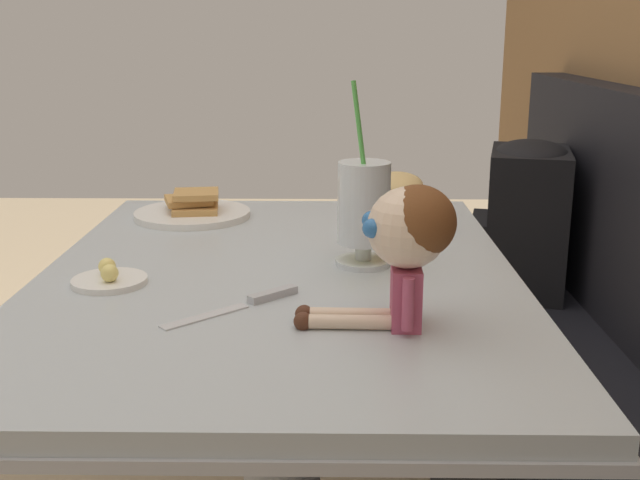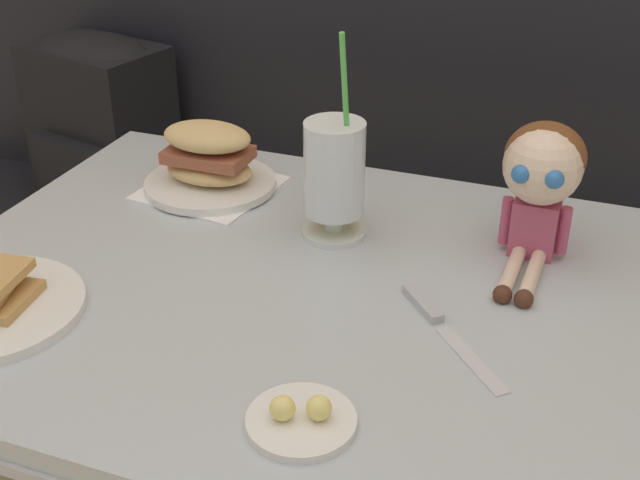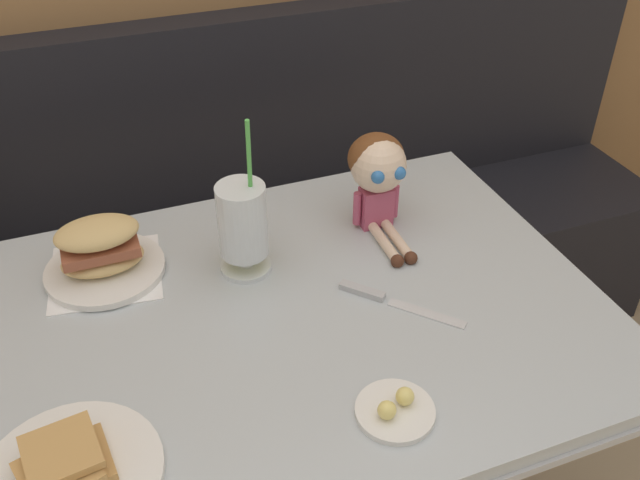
% 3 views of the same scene
% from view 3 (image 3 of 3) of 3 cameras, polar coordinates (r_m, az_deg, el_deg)
% --- Properties ---
extents(booth_bench, '(2.60, 0.48, 1.00)m').
position_cam_3_polar(booth_bench, '(1.95, -8.27, -3.21)').
color(booth_bench, black).
rests_on(booth_bench, ground).
extents(diner_table, '(1.11, 0.81, 0.74)m').
position_cam_3_polar(diner_table, '(1.36, -2.43, -12.08)').
color(diner_table, '#B2BCC1').
rests_on(diner_table, ground).
extents(toast_plate, '(0.25, 0.25, 0.06)m').
position_cam_3_polar(toast_plate, '(1.04, -19.90, -17.51)').
color(toast_plate, white).
rests_on(toast_plate, diner_table).
extents(milkshake_glass, '(0.10, 0.10, 0.32)m').
position_cam_3_polar(milkshake_glass, '(1.25, -6.36, 1.33)').
color(milkshake_glass, silver).
rests_on(milkshake_glass, diner_table).
extents(sandwich_plate, '(0.22, 0.22, 0.12)m').
position_cam_3_polar(sandwich_plate, '(1.33, -17.49, -1.08)').
color(sandwich_plate, white).
rests_on(sandwich_plate, diner_table).
extents(butter_saucer, '(0.12, 0.12, 0.04)m').
position_cam_3_polar(butter_saucer, '(1.06, 6.19, -13.65)').
color(butter_saucer, white).
rests_on(butter_saucer, diner_table).
extents(butter_knife, '(0.17, 0.19, 0.01)m').
position_cam_3_polar(butter_knife, '(1.24, 4.91, -4.68)').
color(butter_knife, silver).
rests_on(butter_knife, diner_table).
extents(seated_doll, '(0.11, 0.22, 0.20)m').
position_cam_3_polar(seated_doll, '(1.36, 4.79, 5.79)').
color(seated_doll, '#B74C6B').
rests_on(seated_doll, diner_table).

